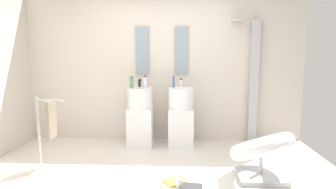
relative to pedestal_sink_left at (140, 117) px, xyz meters
The scene contains 18 objects.
ground_plane 1.37m from the pedestal_sink_left, 75.02° to the right, with size 4.80×3.60×0.04m, color silver.
rear_partition 0.98m from the pedestal_sink_left, 51.36° to the left, with size 4.80×0.10×2.60m, color beige.
pedestal_sink_left is the anchor object (origin of this frame).
pedestal_sink_right 0.66m from the pedestal_sink_left, ahead, with size 0.40×0.40×1.06m.
vanity_mirror_left 1.13m from the pedestal_sink_left, 90.00° to the left, with size 0.22×0.03×0.79m, color #8C9EA8.
vanity_mirror_right 1.31m from the pedestal_sink_left, 27.46° to the left, with size 0.22×0.03×0.79m, color #8C9EA8.
shower_column 1.98m from the pedestal_sink_left, ahead, with size 0.49×0.24×2.05m.
lounge_chair 2.01m from the pedestal_sink_left, 35.94° to the right, with size 1.10×1.10×0.65m.
towel_rack 1.43m from the pedestal_sink_left, 138.38° to the right, with size 0.37×0.22×0.95m.
area_rug 1.71m from the pedestal_sink_left, 67.28° to the right, with size 1.13×0.65×0.01m, color white.
magazine_ochre 1.55m from the pedestal_sink_left, 66.04° to the right, with size 0.26×0.22×0.02m, color gold.
magazine_charcoal 1.75m from the pedestal_sink_left, 62.73° to the right, with size 0.24×0.17×0.03m, color #38383D.
coffee_mug 1.65m from the pedestal_sink_left, 66.45° to the right, with size 0.08×0.08×0.09m, color white.
soap_bottle_black 0.55m from the pedestal_sink_left, 97.88° to the left, with size 0.06×0.06×0.13m.
soap_bottle_blue 0.78m from the pedestal_sink_left, ahead, with size 0.04×0.04×0.18m.
soap_bottle_green 0.58m from the pedestal_sink_left, 158.41° to the right, with size 0.06×0.06×0.18m.
soap_bottle_white 0.86m from the pedestal_sink_left, ahead, with size 0.05×0.05×0.14m.
soap_bottle_clear 0.58m from the pedestal_sink_left, 27.28° to the right, with size 0.06×0.06×0.19m.
Camera 1 is at (0.31, -3.23, 1.50)m, focal length 30.14 mm.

